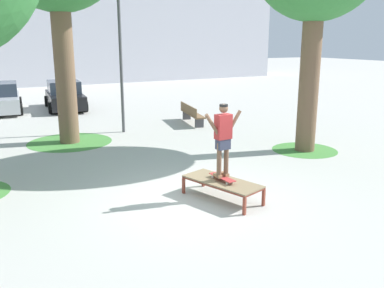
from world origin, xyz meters
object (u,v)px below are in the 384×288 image
at_px(skate_box, 222,182).
at_px(light_post, 120,34).
at_px(skateboard, 222,177).
at_px(park_bench, 191,113).
at_px(car_black, 65,96).
at_px(skater, 223,135).
at_px(car_silver, 1,99).

xyz_separation_m(skate_box, light_post, (0.35, 8.09, 3.41)).
relative_size(skate_box, skateboard, 2.51).
relative_size(skate_box, park_bench, 0.84).
bearing_deg(car_black, skater, -87.92).
distance_m(skate_box, park_bench, 9.11).
bearing_deg(skateboard, car_black, 92.08).
relative_size(skate_box, car_black, 0.47).
height_order(park_bench, light_post, light_post).
height_order(car_silver, light_post, light_post).
bearing_deg(skate_box, skateboard, -72.15).
distance_m(car_black, park_bench, 7.87).
bearing_deg(light_post, skate_box, -92.49).
distance_m(car_silver, light_post, 9.00).
height_order(skate_box, car_black, car_black).
xyz_separation_m(skate_box, car_silver, (-3.62, 15.54, 0.28)).
bearing_deg(car_black, light_post, -82.65).
bearing_deg(light_post, car_silver, 118.07).
xyz_separation_m(skateboard, car_black, (-0.55, 15.06, 0.15)).
bearing_deg(skater, light_post, 87.51).
distance_m(car_black, light_post, 7.69).
bearing_deg(car_silver, skate_box, -76.89).
bearing_deg(park_bench, car_black, 121.77).
height_order(skateboard, car_silver, car_silver).
relative_size(skateboard, light_post, 0.14).
bearing_deg(car_black, park_bench, -58.23).
distance_m(skate_box, skateboard, 0.12).
distance_m(skate_box, skater, 1.12).
xyz_separation_m(skateboard, light_post, (0.35, 8.09, 3.29)).
xyz_separation_m(skate_box, car_black, (-0.55, 15.05, 0.28)).
relative_size(car_black, light_post, 0.74).
bearing_deg(skateboard, park_bench, 66.76).
distance_m(skater, car_black, 15.09).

